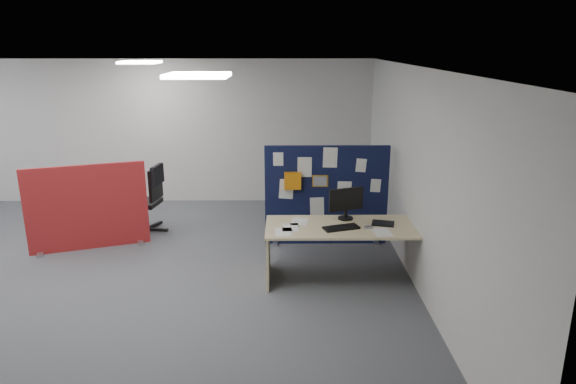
{
  "coord_description": "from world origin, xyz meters",
  "views": [
    {
      "loc": [
        2.83,
        -6.13,
        2.98
      ],
      "look_at": [
        2.9,
        0.65,
        1.0
      ],
      "focal_mm": 32.0,
      "sensor_mm": 36.0,
      "label": 1
    }
  ],
  "objects_px": {
    "red_divider": "(88,208)",
    "office_chair": "(150,195)",
    "main_desk": "(341,236)",
    "monitor_main": "(346,202)",
    "navy_divider": "(325,195)"
  },
  "relations": [
    {
      "from": "navy_divider",
      "to": "monitor_main",
      "type": "xyz_separation_m",
      "value": [
        0.19,
        -0.97,
        0.2
      ]
    },
    {
      "from": "navy_divider",
      "to": "monitor_main",
      "type": "height_order",
      "value": "navy_divider"
    },
    {
      "from": "monitor_main",
      "to": "office_chair",
      "type": "height_order",
      "value": "monitor_main"
    },
    {
      "from": "navy_divider",
      "to": "monitor_main",
      "type": "distance_m",
      "value": 1.01
    },
    {
      "from": "navy_divider",
      "to": "monitor_main",
      "type": "relative_size",
      "value": 3.97
    },
    {
      "from": "red_divider",
      "to": "office_chair",
      "type": "bearing_deg",
      "value": 24.38
    },
    {
      "from": "monitor_main",
      "to": "red_divider",
      "type": "bearing_deg",
      "value": 148.23
    },
    {
      "from": "monitor_main",
      "to": "office_chair",
      "type": "xyz_separation_m",
      "value": [
        -2.97,
        1.49,
        -0.34
      ]
    },
    {
      "from": "monitor_main",
      "to": "red_divider",
      "type": "height_order",
      "value": "red_divider"
    },
    {
      "from": "red_divider",
      "to": "office_chair",
      "type": "xyz_separation_m",
      "value": [
        0.74,
        0.7,
        -0.01
      ]
    },
    {
      "from": "monitor_main",
      "to": "office_chair",
      "type": "bearing_deg",
      "value": 133.66
    },
    {
      "from": "red_divider",
      "to": "office_chair",
      "type": "height_order",
      "value": "red_divider"
    },
    {
      "from": "main_desk",
      "to": "office_chair",
      "type": "distance_m",
      "value": 3.36
    },
    {
      "from": "main_desk",
      "to": "red_divider",
      "type": "xyz_separation_m",
      "value": [
        -3.64,
        1.02,
        0.06
      ]
    },
    {
      "from": "monitor_main",
      "to": "red_divider",
      "type": "distance_m",
      "value": 3.81
    }
  ]
}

